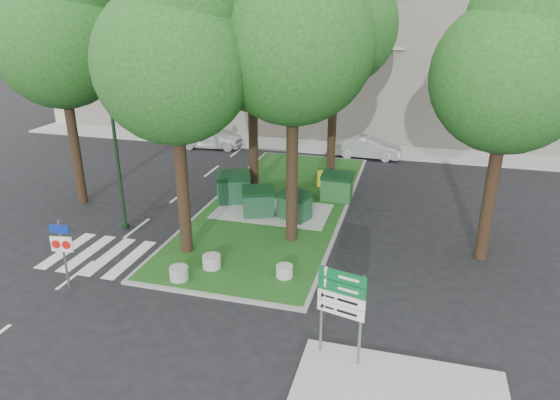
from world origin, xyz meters
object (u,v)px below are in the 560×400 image
(bollard_right, at_px, (284,271))
(dumpster_d, at_px, (337,187))
(dumpster_c, at_px, (295,205))
(tree_median_near_left, at_px, (175,49))
(dumpster_a, at_px, (233,187))
(car_white, at_px, (210,137))
(tree_street_right, at_px, (515,61))
(bollard_mid, at_px, (212,261))
(dumpster_b, at_px, (258,202))
(tree_street_left, at_px, (60,31))
(traffic_sign_pole, at_px, (62,245))
(litter_bin, at_px, (321,179))
(street_lamp, at_px, (116,147))
(directional_sign, at_px, (341,301))
(car_silver, at_px, (368,148))
(tree_median_near_right, at_px, (296,26))
(tree_median_far, at_px, (339,13))
(bollard_left, at_px, (179,273))
(tree_median_mid, at_px, (254,46))

(bollard_right, bearing_deg, dumpster_d, 86.18)
(dumpster_c, bearing_deg, tree_median_near_left, -102.61)
(dumpster_c, distance_m, dumpster_d, 3.00)
(dumpster_d, bearing_deg, dumpster_c, -116.15)
(dumpster_a, bearing_deg, car_white, 96.07)
(tree_street_right, distance_m, dumpster_a, 12.59)
(bollard_mid, bearing_deg, dumpster_b, 88.47)
(tree_street_right, xyz_separation_m, bollard_mid, (-9.19, -3.52, -6.64))
(dumpster_a, relative_size, bollard_right, 3.25)
(tree_street_left, distance_m, bollard_right, 13.88)
(bollard_mid, relative_size, traffic_sign_pole, 0.27)
(dumpster_c, distance_m, bollard_mid, 5.28)
(dumpster_c, bearing_deg, bollard_mid, -84.23)
(bollard_right, height_order, litter_bin, litter_bin)
(street_lamp, height_order, car_white, street_lamp)
(tree_street_right, distance_m, directional_sign, 9.71)
(tree_street_left, bearing_deg, litter_bin, 24.53)
(tree_street_right, height_order, car_silver, tree_street_right)
(tree_street_right, relative_size, bollard_mid, 15.82)
(traffic_sign_pole, relative_size, directional_sign, 0.95)
(tree_median_near_left, xyz_separation_m, dumpster_b, (1.44, 3.89, -6.59))
(tree_median_near_left, height_order, dumpster_c, tree_median_near_left)
(tree_median_near_right, distance_m, tree_street_right, 7.09)
(litter_bin, bearing_deg, dumpster_b, -114.03)
(dumpster_c, xyz_separation_m, bollard_right, (0.87, -4.91, -0.38))
(tree_street_right, xyz_separation_m, litter_bin, (-7.12, 5.73, -6.47))
(dumpster_b, bearing_deg, bollard_mid, -112.20)
(bollard_mid, bearing_deg, tree_street_left, 151.43)
(tree_median_near_left, xyz_separation_m, tree_street_right, (10.50, 2.50, -0.33))
(dumpster_a, distance_m, bollard_mid, 6.32)
(dumpster_b, relative_size, bollard_right, 2.85)
(dumpster_a, bearing_deg, bollard_right, -79.13)
(tree_median_far, height_order, tree_street_left, tree_median_far)
(tree_street_right, relative_size, bollard_left, 16.19)
(dumpster_d, height_order, street_lamp, street_lamp)
(tree_street_left, bearing_deg, directional_sign, -31.17)
(tree_street_right, height_order, dumpster_d, tree_street_right)
(directional_sign, distance_m, car_silver, 19.03)
(bollard_right, bearing_deg, dumpster_a, 123.83)
(bollard_mid, bearing_deg, car_white, 113.11)
(tree_median_near_right, bearing_deg, bollard_right, -82.22)
(tree_median_far, xyz_separation_m, street_lamp, (-7.25, -8.15, -4.84))
(dumpster_a, height_order, bollard_left, dumpster_a)
(tree_street_left, height_order, directional_sign, tree_street_left)
(tree_street_left, bearing_deg, tree_median_near_right, -8.13)
(dumpster_b, distance_m, car_silver, 11.11)
(tree_street_left, bearing_deg, traffic_sign_pole, -58.19)
(tree_median_mid, xyz_separation_m, bollard_left, (0.07, -8.56, -6.64))
(street_lamp, height_order, directional_sign, street_lamp)
(dumpster_a, relative_size, bollard_mid, 2.91)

